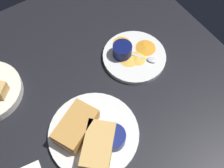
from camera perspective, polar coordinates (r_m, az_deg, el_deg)
name	(u,v)px	position (r cm, az deg, el deg)	size (l,w,h in cm)	color
ground_plane	(83,124)	(85.88, -5.83, -7.96)	(110.00, 110.00, 3.00)	black
plate_sandwich_main	(94,134)	(82.02, -3.67, -9.94)	(25.72, 25.72, 1.60)	silver
sandwich_half_near	(76,126)	(79.85, -7.24, -8.41)	(15.03, 12.64, 4.80)	#C68C42
sandwich_half_far	(98,146)	(77.39, -2.76, -12.35)	(14.44, 14.68, 4.80)	tan
ramekin_dark_sauce	(113,137)	(78.43, 0.18, -10.63)	(7.06, 7.06, 3.91)	navy
spoon_by_dark_ramekin	(96,129)	(81.26, -3.15, -8.96)	(5.19, 9.67, 0.80)	silver
plate_chips_companion	(134,57)	(94.91, 4.48, 5.47)	(20.90, 20.90, 1.60)	silver
ramekin_light_gravy	(122,50)	(92.47, 2.07, 6.83)	(6.28, 6.28, 4.27)	#0C144C
spoon_by_gravy_ramekin	(148,59)	(93.45, 7.19, 5.05)	(6.94, 8.89, 0.80)	silver
plantain_chip_scatter	(135,51)	(95.04, 4.62, 6.69)	(16.29, 15.38, 0.60)	orange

